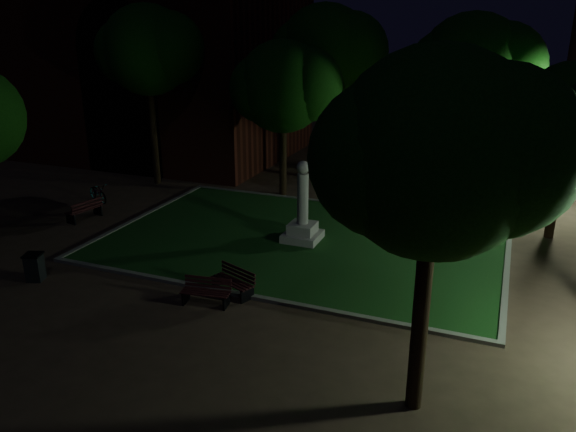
% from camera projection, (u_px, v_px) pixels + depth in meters
% --- Properties ---
extents(ground, '(80.00, 80.00, 0.00)m').
position_uv_depth(ground, '(283.00, 261.00, 20.45)').
color(ground, '#4D382A').
extents(lawn, '(15.00, 10.00, 0.08)m').
position_uv_depth(lawn, '(302.00, 241.00, 22.19)').
color(lawn, '#1A4717').
rests_on(lawn, ground).
extents(lawn_kerb, '(15.40, 10.40, 0.12)m').
position_uv_depth(lawn_kerb, '(302.00, 240.00, 22.18)').
color(lawn_kerb, slate).
rests_on(lawn_kerb, ground).
extents(monument, '(1.40, 1.40, 3.20)m').
position_uv_depth(monument, '(303.00, 219.00, 21.89)').
color(monument, '#A39B95').
rests_on(monument, lawn).
extents(building_main, '(20.00, 12.00, 15.00)m').
position_uv_depth(building_main, '(135.00, 36.00, 35.69)').
color(building_main, '#481A11').
rests_on(building_main, ground).
extents(tree_north_wl, '(5.37, 4.39, 7.52)m').
position_uv_depth(tree_north_wl, '(285.00, 87.00, 26.53)').
color(tree_north_wl, black).
rests_on(tree_north_wl, ground).
extents(tree_north_er, '(6.35, 5.18, 8.75)m').
position_uv_depth(tree_north_er, '(474.00, 69.00, 26.30)').
color(tree_north_er, black).
rests_on(tree_north_er, ground).
extents(tree_ne, '(4.38, 3.58, 6.92)m').
position_uv_depth(tree_ne, '(571.00, 110.00, 20.98)').
color(tree_ne, black).
rests_on(tree_ne, ground).
extents(tree_se, '(5.17, 4.22, 7.94)m').
position_uv_depth(tree_se, '(440.00, 155.00, 10.80)').
color(tree_se, black).
rests_on(tree_se, ground).
extents(tree_nw, '(5.56, 4.54, 9.17)m').
position_uv_depth(tree_nw, '(149.00, 50.00, 28.00)').
color(tree_nw, black).
rests_on(tree_nw, ground).
extents(tree_far_north, '(6.12, 4.99, 9.21)m').
position_uv_depth(tree_far_north, '(327.00, 53.00, 28.90)').
color(tree_far_north, black).
rests_on(tree_far_north, ground).
extents(lamppost_nw, '(1.18, 0.28, 4.45)m').
position_uv_depth(lamppost_nw, '(176.00, 117.00, 31.76)').
color(lamppost_nw, black).
rests_on(lamppost_nw, ground).
extents(lamppost_ne, '(1.18, 0.28, 4.15)m').
position_uv_depth(lamppost_ne, '(568.00, 149.00, 24.73)').
color(lamppost_ne, black).
rests_on(lamppost_ne, ground).
extents(bench_near_left, '(1.57, 0.75, 0.83)m').
position_uv_depth(bench_near_left, '(206.00, 292.00, 17.20)').
color(bench_near_left, black).
rests_on(bench_near_left, ground).
extents(bench_near_right, '(1.66, 1.08, 0.86)m').
position_uv_depth(bench_near_right, '(234.00, 282.00, 17.86)').
color(bench_near_right, black).
rests_on(bench_near_right, ground).
extents(bench_left_side, '(0.85, 1.71, 0.90)m').
position_uv_depth(bench_left_side, '(85.00, 210.00, 24.56)').
color(bench_left_side, black).
rests_on(bench_left_side, ground).
extents(bench_far_side, '(1.47, 0.71, 0.77)m').
position_uv_depth(bench_far_side, '(439.00, 195.00, 26.86)').
color(bench_far_side, black).
rests_on(bench_far_side, ground).
extents(trash_bin, '(0.71, 0.71, 0.95)m').
position_uv_depth(trash_bin, '(35.00, 267.00, 18.76)').
color(trash_bin, black).
rests_on(trash_bin, ground).
extents(bicycle, '(1.80, 1.29, 0.90)m').
position_uv_depth(bicycle, '(98.00, 192.00, 27.07)').
color(bicycle, black).
rests_on(bicycle, ground).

